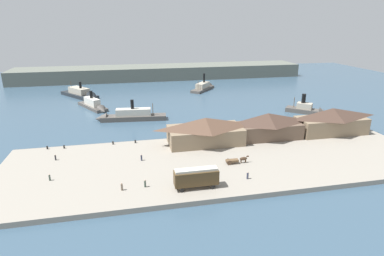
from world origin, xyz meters
TOP-DOWN VIEW (x-y plane):
  - ground_plane at (0.00, 0.00)m, footprint 320.00×320.00m
  - quay_promenade at (0.00, -22.00)m, footprint 110.00×36.00m
  - seawall_edge at (0.00, -3.60)m, footprint 110.00×0.80m
  - ferry_shed_east_terminal at (-1.37, -9.80)m, footprint 21.80×10.90m
  - ferry_shed_central_terminal at (18.05, -9.55)m, footprint 20.77×8.62m
  - ferry_shed_west_terminal at (39.70, -9.67)m, footprint 22.03×9.23m
  - street_tram at (-9.72, -34.83)m, footprint 9.44×2.89m
  - horse_cart at (2.84, -25.00)m, footprint 5.96×1.39m
  - pedestrian_walking_west at (-41.95, -13.52)m, footprint 0.39×0.39m
  - pedestrian_near_east_shed at (-20.40, -32.24)m, footprint 0.43×0.43m
  - pedestrian_walking_east at (-25.29, -32.61)m, footprint 0.43×0.43m
  - pedestrian_at_waters_edge at (-41.11, -24.85)m, footprint 0.39×0.39m
  - pedestrian_near_cart at (2.53, -33.34)m, footprint 0.43×0.43m
  - pedestrian_near_west_shed at (-20.36, -18.35)m, footprint 0.42×0.42m
  - mooring_post_center_east at (-45.66, -5.20)m, footprint 0.44×0.44m
  - mooring_post_east at (-27.80, -5.31)m, footprint 0.44×0.44m
  - mooring_post_west at (-41.16, -5.60)m, footprint 0.44×0.44m
  - mooring_post_center_west at (-21.42, -5.58)m, footprint 0.44×0.44m
  - ferry_moored_west at (-36.41, 40.59)m, footprint 14.32×20.44m
  - ferry_near_quay at (18.49, 69.77)m, footprint 16.84×19.01m
  - ferry_approaching_west at (47.77, 16.20)m, footprint 14.46×13.46m
  - ferry_moored_east at (-23.32, 21.69)m, footprint 26.45×6.95m
  - ferry_mid_harbor at (-43.66, 63.42)m, footprint 20.73×24.20m
  - far_headland at (0.00, 110.00)m, footprint 180.00×24.00m

SIDE VIEW (x-z plane):
  - ground_plane at x=0.00m, z-range 0.00..0.00m
  - seawall_edge at x=0.00m, z-range 0.00..1.00m
  - quay_promenade at x=0.00m, z-range 0.00..1.20m
  - ferry_moored_west at x=-36.41m, z-range -3.09..5.89m
  - ferry_near_quay at x=18.49m, z-range -3.85..6.70m
  - ferry_mid_harbor at x=-43.66m, z-range -3.48..6.40m
  - ferry_approaching_west at x=47.77m, z-range -2.97..5.98m
  - ferry_moored_east at x=-23.32m, z-range -2.92..6.06m
  - mooring_post_center_east at x=-45.66m, z-range 1.20..2.10m
  - mooring_post_east at x=-27.80m, z-range 1.20..2.10m
  - mooring_post_west at x=-41.16m, z-range 1.20..2.10m
  - mooring_post_center_west at x=-21.42m, z-range 1.20..2.10m
  - pedestrian_at_waters_edge at x=-41.11m, z-range 1.13..2.69m
  - pedestrian_walking_west at x=-41.95m, z-range 1.13..2.70m
  - pedestrian_near_west_shed at x=-20.36m, z-range 1.13..2.82m
  - pedestrian_near_cart at x=2.53m, z-range 1.12..2.86m
  - pedestrian_walking_east at x=-25.29m, z-range 1.12..2.86m
  - pedestrian_near_east_shed at x=-20.40m, z-range 1.12..2.86m
  - horse_cart at x=2.84m, z-range 1.19..3.06m
  - street_tram at x=-9.72m, z-range 1.56..6.07m
  - far_headland at x=0.00m, z-range 0.00..8.00m
  - ferry_shed_east_terminal at x=-1.37m, z-range 1.26..8.96m
  - ferry_shed_central_terminal at x=18.05m, z-range 1.27..9.08m
  - ferry_shed_west_terminal at x=39.70m, z-range 1.27..9.46m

